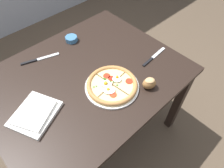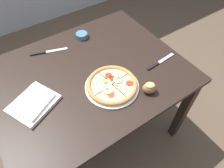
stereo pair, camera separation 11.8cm
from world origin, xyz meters
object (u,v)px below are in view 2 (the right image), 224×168
Objects in this scene: dining_table at (90,82)px; pizza at (112,85)px; ramekin_bowl at (82,35)px; knife_main at (160,62)px; napkin_folded at (33,103)px; bread_piece_near at (149,88)px; knife_spare at (48,52)px.

dining_table is 3.76× the size of pizza.
ramekin_bowl is 0.37× the size of knife_main.
napkin_folded is 1.24× the size of knife_main.
napkin_folded reaches higher than dining_table.
bread_piece_near reaches higher than pizza.
bread_piece_near is at bearing -26.14° from napkin_folded.
bread_piece_near reaches higher than knife_spare.
pizza is at bearing 136.79° from bread_piece_near.
pizza is 3.55× the size of ramekin_bowl.
pizza reaches higher than ramekin_bowl.
dining_table is 4.85× the size of knife_spare.
pizza is 0.39m from knife_main.
ramekin_bowl is at bearing 36.72° from napkin_folded.
knife_spare reaches higher than dining_table.
dining_table is 4.00× the size of napkin_folded.
bread_piece_near reaches higher than dining_table.
dining_table is at bearing 152.47° from knife_main.
knife_spare is at bearing 113.06° from dining_table.
knife_spare is at bearing 118.17° from bread_piece_near.
pizza is 1.32× the size of knife_main.
knife_spare is (0.24, 0.37, -0.01)m from napkin_folded.
napkin_folded is 3.00× the size of bread_piece_near.
bread_piece_near reaches higher than ramekin_bowl.
pizza is at bearing -51.03° from knife_spare.
ramekin_bowl is 0.68m from bread_piece_near.
knife_main is (0.31, -0.53, -0.02)m from ramekin_bowl.
knife_spare is at bearing -176.97° from ramekin_bowl.
dining_table is 0.49m from knife_main.
napkin_folded reaches higher than knife_spare.
knife_main is 0.98× the size of knife_spare.
knife_main reaches higher than dining_table.
pizza is 0.22m from bread_piece_near.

